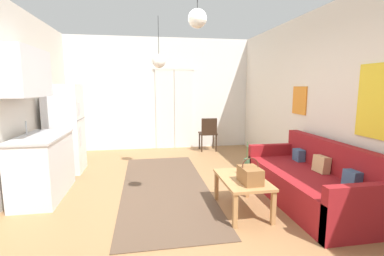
{
  "coord_description": "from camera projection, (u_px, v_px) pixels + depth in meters",
  "views": [
    {
      "loc": [
        -0.43,
        -3.43,
        1.6
      ],
      "look_at": [
        0.31,
        0.84,
        0.94
      ],
      "focal_mm": 25.74,
      "sensor_mm": 36.0,
      "label": 1
    }
  ],
  "objects": [
    {
      "name": "wall_back",
      "position": [
        161.0,
        95.0,
        7.02
      ],
      "size": [
        4.73,
        0.13,
        2.8
      ],
      "color": "white",
      "rests_on": "ground_plane"
    },
    {
      "name": "coffee_table",
      "position": [
        242.0,
        182.0,
        3.51
      ],
      "size": [
        0.54,
        0.9,
        0.44
      ],
      "color": "#B27F4C",
      "rests_on": "ground_plane"
    },
    {
      "name": "accent_chair",
      "position": [
        208.0,
        132.0,
        6.79
      ],
      "size": [
        0.43,
        0.41,
        0.83
      ],
      "rotation": [
        0.0,
        0.0,
        3.11
      ],
      "color": "black",
      "rests_on": "ground_plane"
    },
    {
      "name": "pendant_lamp_near",
      "position": [
        197.0,
        18.0,
        3.04
      ],
      "size": [
        0.21,
        0.21,
        0.57
      ],
      "color": "black"
    },
    {
      "name": "wall_right",
      "position": [
        344.0,
        100.0,
        3.83
      ],
      "size": [
        0.12,
        7.45,
        2.8
      ],
      "color": "silver",
      "rests_on": "ground_plane"
    },
    {
      "name": "ground_plane",
      "position": [
        180.0,
        211.0,
        3.66
      ],
      "size": [
        5.13,
        7.85,
        0.1
      ],
      "primitive_type": "cube",
      "color": "#996D44"
    },
    {
      "name": "couch",
      "position": [
        312.0,
        183.0,
        3.78
      ],
      "size": [
        0.87,
        2.07,
        0.85
      ],
      "color": "maroon",
      "rests_on": "ground_plane"
    },
    {
      "name": "area_rug",
      "position": [
        165.0,
        186.0,
        4.42
      ],
      "size": [
        1.32,
        3.47,
        0.01
      ],
      "primitive_type": "cube",
      "color": "brown",
      "rests_on": "ground_plane"
    },
    {
      "name": "pendant_lamp_far",
      "position": [
        159.0,
        61.0,
        4.84
      ],
      "size": [
        0.24,
        0.24,
        0.89
      ],
      "color": "black"
    },
    {
      "name": "handbag",
      "position": [
        250.0,
        175.0,
        3.3
      ],
      "size": [
        0.23,
        0.33,
        0.32
      ],
      "color": "brown",
      "rests_on": "coffee_table"
    },
    {
      "name": "kitchen_counter",
      "position": [
        39.0,
        141.0,
        3.92
      ],
      "size": [
        0.58,
        1.23,
        2.12
      ],
      "color": "silver",
      "rests_on": "ground_plane"
    },
    {
      "name": "refrigerator",
      "position": [
        65.0,
        129.0,
        5.09
      ],
      "size": [
        0.61,
        0.65,
        1.64
      ],
      "color": "white",
      "rests_on": "ground_plane"
    },
    {
      "name": "bamboo_vase",
      "position": [
        247.0,
        167.0,
        3.59
      ],
      "size": [
        0.07,
        0.07,
        0.45
      ],
      "color": "#47704C",
      "rests_on": "coffee_table"
    }
  ]
}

